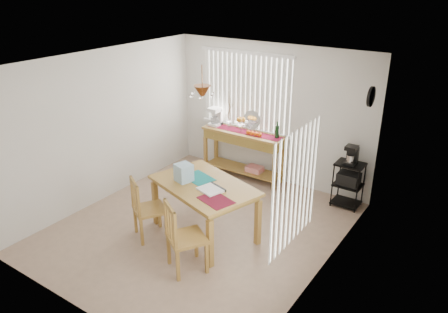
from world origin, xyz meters
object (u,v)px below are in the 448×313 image
Objects in this scene: chair_left at (147,209)px; chair_right at (183,238)px; wire_cart at (348,180)px; dining_table at (204,190)px; cart_items at (352,155)px; sideboard at (244,143)px.

chair_right is (0.96, -0.31, 0.02)m from chair_left.
wire_cart is 2.57m from dining_table.
sideboard is at bearing -179.67° from cart_items.
chair_left is (-0.07, -2.63, -0.23)m from sideboard.
cart_items reaches higher than sideboard.
dining_table is 1.77× the size of chair_right.
dining_table is at bearing 109.13° from chair_right.
sideboard is 2.64m from chair_left.
cart_items is 0.32× the size of chair_right.
cart_items is (2.08, 0.01, 0.24)m from sideboard.
dining_table is (-1.50, -2.08, -0.20)m from cart_items.
cart_items is at bearing 0.33° from sideboard.
dining_table is at bearing -125.82° from wire_cart.
chair_right is at bearing -111.97° from cart_items.
chair_left is at bearing -129.23° from wire_cart.
wire_cart is at bearing 0.10° from sideboard.
wire_cart is at bearing -90.00° from cart_items.
dining_table is at bearing -74.20° from sideboard.
chair_right is at bearing -18.22° from chair_left.
chair_right reaches higher than wire_cart.
chair_left is at bearing -91.47° from sideboard.
sideboard is 5.11× the size of cart_items.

